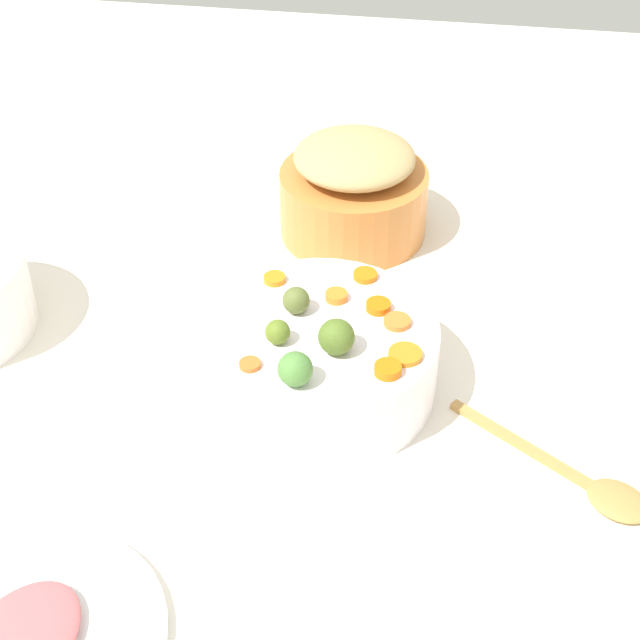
{
  "coord_description": "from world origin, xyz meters",
  "views": [
    {
      "loc": [
        -0.87,
        -0.15,
        0.85
      ],
      "look_at": [
        0.0,
        -0.01,
        0.13
      ],
      "focal_mm": 54.03,
      "sensor_mm": 36.0,
      "label": 1
    }
  ],
  "objects_px": {
    "wooden_spoon": "(590,484)",
    "ham_plate": "(32,639)",
    "metal_pot": "(353,203)",
    "serving_bowl_carrots": "(320,357)"
  },
  "relations": [
    {
      "from": "wooden_spoon",
      "to": "serving_bowl_carrots",
      "type": "bearing_deg",
      "value": 69.94
    },
    {
      "from": "metal_pot",
      "to": "ham_plate",
      "type": "xyz_separation_m",
      "value": [
        -0.75,
        0.21,
        -0.05
      ]
    },
    {
      "from": "ham_plate",
      "to": "metal_pot",
      "type": "bearing_deg",
      "value": -15.85
    },
    {
      "from": "metal_pot",
      "to": "serving_bowl_carrots",
      "type": "bearing_deg",
      "value": -179.3
    },
    {
      "from": "metal_pot",
      "to": "ham_plate",
      "type": "distance_m",
      "value": 0.78
    },
    {
      "from": "wooden_spoon",
      "to": "ham_plate",
      "type": "bearing_deg",
      "value": 117.59
    },
    {
      "from": "metal_pot",
      "to": "wooden_spoon",
      "type": "distance_m",
      "value": 0.57
    },
    {
      "from": "serving_bowl_carrots",
      "to": "wooden_spoon",
      "type": "bearing_deg",
      "value": -110.06
    },
    {
      "from": "metal_pot",
      "to": "wooden_spoon",
      "type": "xyz_separation_m",
      "value": [
        -0.47,
        -0.33,
        -0.05
      ]
    },
    {
      "from": "serving_bowl_carrots",
      "to": "wooden_spoon",
      "type": "height_order",
      "value": "serving_bowl_carrots"
    }
  ]
}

